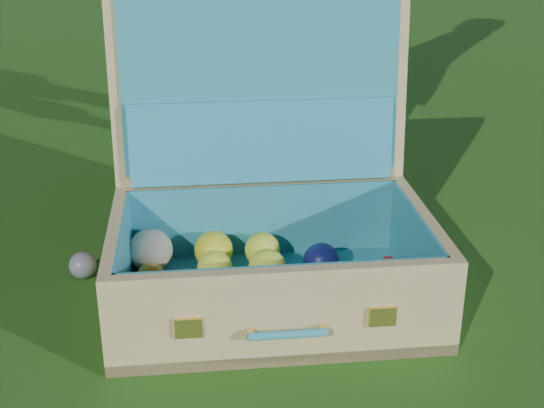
{
  "coord_description": "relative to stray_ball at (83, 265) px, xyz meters",
  "views": [
    {
      "loc": [
        0.01,
        -1.53,
        0.82
      ],
      "look_at": [
        0.04,
        -0.07,
        0.2
      ],
      "focal_mm": 50.0,
      "sensor_mm": 36.0,
      "label": 1
    }
  ],
  "objects": [
    {
      "name": "suitcase",
      "position": [
        0.4,
        -0.05,
        0.15
      ],
      "size": [
        0.7,
        0.58,
        0.63
      ],
      "rotation": [
        0.0,
        0.0,
        0.09
      ],
      "color": "tan",
      "rests_on": "ground"
    },
    {
      "name": "ground",
      "position": [
        0.39,
        0.02,
        -0.03
      ],
      "size": [
        60.0,
        60.0,
        0.0
      ],
      "primitive_type": "plane",
      "color": "#215114",
      "rests_on": "ground"
    },
    {
      "name": "stray_ball",
      "position": [
        0.0,
        0.0,
        0.0
      ],
      "size": [
        0.06,
        0.06,
        0.06
      ],
      "primitive_type": "sphere",
      "color": "#3C669C",
      "rests_on": "ground"
    }
  ]
}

